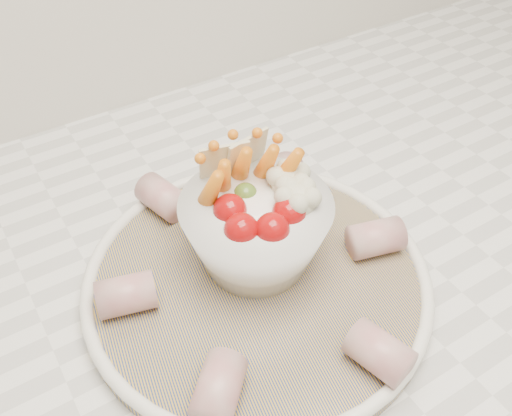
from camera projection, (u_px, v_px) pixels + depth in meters
kitchen_counter at (322, 403)px, 0.94m from camera, size 2.04×0.62×0.92m
serving_platter at (257, 280)px, 0.52m from camera, size 0.36×0.36×0.02m
veggie_bowl at (257, 225)px, 0.51m from camera, size 0.14×0.14×0.11m
cured_meat_rolls at (257, 265)px, 0.51m from camera, size 0.28×0.31×0.03m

